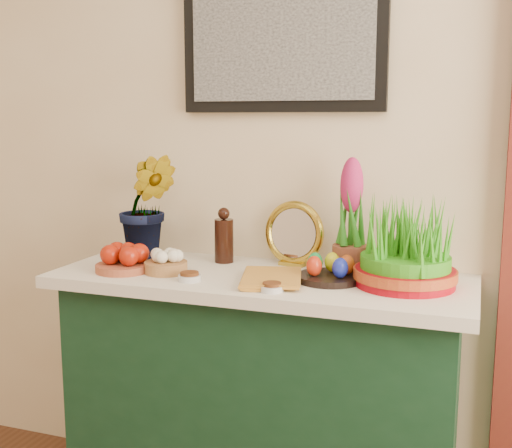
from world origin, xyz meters
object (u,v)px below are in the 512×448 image
at_px(hyacinth_green, 147,189).
at_px(wheatgrass_sabzeh, 406,250).
at_px(mirror, 294,234).
at_px(sideboard, 261,404).
at_px(book, 242,277).

height_order(hyacinth_green, wheatgrass_sabzeh, hyacinth_green).
distance_m(hyacinth_green, wheatgrass_sabzeh, 0.98).
bearing_deg(mirror, wheatgrass_sabzeh, -22.14).
xyz_separation_m(hyacinth_green, wheatgrass_sabzeh, (0.96, -0.11, -0.14)).
bearing_deg(sideboard, book, -102.60).
xyz_separation_m(sideboard, book, (-0.03, -0.11, 0.48)).
distance_m(mirror, book, 0.32).
bearing_deg(book, mirror, 57.90).
relative_size(sideboard, mirror, 5.50).
relative_size(book, wheatgrass_sabzeh, 0.78).
bearing_deg(hyacinth_green, sideboard, -37.51).
height_order(sideboard, book, book).
bearing_deg(mirror, sideboard, -109.77).
bearing_deg(sideboard, mirror, 70.23).
distance_m(book, wheatgrass_sabzeh, 0.52).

